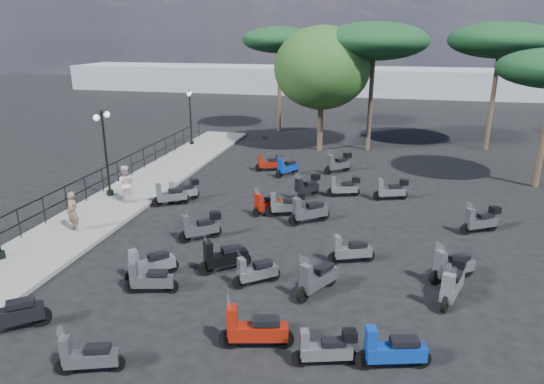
% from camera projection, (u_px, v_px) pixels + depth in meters
% --- Properties ---
extents(ground, '(120.00, 120.00, 0.00)m').
position_uv_depth(ground, '(244.00, 239.00, 17.75)').
color(ground, black).
rests_on(ground, ground).
extents(sidewalk, '(3.00, 30.00, 0.15)m').
position_uv_depth(sidewalk, '(124.00, 198.00, 21.88)').
color(sidewalk, slate).
rests_on(sidewalk, ground).
extents(railing, '(0.04, 26.04, 1.10)m').
position_uv_depth(railing, '(94.00, 180.00, 21.71)').
color(railing, black).
rests_on(railing, sidewalk).
extents(lamp_post_1, '(0.31, 1.14, 3.85)m').
position_uv_depth(lamp_post_1, '(105.00, 148.00, 21.37)').
color(lamp_post_1, black).
rests_on(lamp_post_1, sidewalk).
extents(lamp_post_2, '(0.48, 1.00, 3.53)m').
position_uv_depth(lamp_post_2, '(190.00, 114.00, 31.38)').
color(lamp_post_2, black).
rests_on(lamp_post_2, sidewalk).
extents(woman, '(0.64, 0.54, 1.51)m').
position_uv_depth(woman, '(73.00, 212.00, 17.91)').
color(woman, brown).
rests_on(woman, sidewalk).
extents(pedestrian_far, '(0.98, 0.88, 1.64)m').
position_uv_depth(pedestrian_far, '(125.00, 184.00, 20.94)').
color(pedestrian_far, beige).
rests_on(pedestrian_far, sidewalk).
extents(scooter_0, '(1.52, 1.20, 1.45)m').
position_uv_depth(scooter_0, '(9.00, 315.00, 12.14)').
color(scooter_0, black).
rests_on(scooter_0, ground).
extents(scooter_1, '(1.27, 1.29, 1.36)m').
position_uv_depth(scooter_1, '(150.00, 265.00, 14.80)').
color(scooter_1, black).
rests_on(scooter_1, ground).
extents(scooter_2, '(1.43, 1.01, 1.31)m').
position_uv_depth(scooter_2, '(170.00, 196.00, 21.04)').
color(scooter_2, black).
rests_on(scooter_2, ground).
extents(scooter_3, '(1.23, 1.20, 1.25)m').
position_uv_depth(scooter_3, '(183.00, 191.00, 21.55)').
color(scooter_3, black).
rests_on(scooter_3, ground).
extents(scooter_4, '(1.46, 0.78, 1.22)m').
position_uv_depth(scooter_4, '(269.00, 163.00, 26.23)').
color(scooter_4, black).
rests_on(scooter_4, ground).
extents(scooter_5, '(1.47, 0.70, 1.21)m').
position_uv_depth(scooter_5, '(88.00, 357.00, 10.69)').
color(scooter_5, black).
rests_on(scooter_5, ground).
extents(scooter_6, '(1.54, 0.61, 1.24)m').
position_uv_depth(scooter_6, '(150.00, 280.00, 13.97)').
color(scooter_6, black).
rests_on(scooter_6, ground).
extents(scooter_7, '(1.43, 1.19, 1.40)m').
position_uv_depth(scooter_7, '(224.00, 257.00, 15.24)').
color(scooter_7, black).
rests_on(scooter_7, ground).
extents(scooter_8, '(1.35, 1.17, 1.30)m').
position_uv_depth(scooter_8, '(201.00, 227.00, 17.55)').
color(scooter_8, black).
rests_on(scooter_8, ground).
extents(scooter_9, '(0.95, 1.33, 1.23)m').
position_uv_depth(scooter_9, '(266.00, 204.00, 20.12)').
color(scooter_9, black).
rests_on(scooter_9, ground).
extents(scooter_10, '(1.00, 1.43, 1.30)m').
position_uv_depth(scooter_10, '(287.00, 168.00, 25.37)').
color(scooter_10, black).
rests_on(scooter_10, ground).
extents(scooter_12, '(1.80, 0.71, 1.45)m').
position_uv_depth(scooter_12, '(254.00, 330.00, 11.51)').
color(scooter_12, black).
rests_on(scooter_12, ground).
extents(scooter_13, '(1.27, 1.04, 1.23)m').
position_uv_depth(scooter_13, '(256.00, 272.00, 14.43)').
color(scooter_13, black).
rests_on(scooter_13, ground).
extents(scooter_14, '(1.57, 0.81, 1.31)m').
position_uv_depth(scooter_14, '(286.00, 205.00, 19.82)').
color(scooter_14, black).
rests_on(scooter_14, ground).
extents(scooter_15, '(1.06, 1.44, 1.31)m').
position_uv_depth(scooter_15, '(307.00, 187.00, 22.04)').
color(scooter_15, black).
rests_on(scooter_15, ground).
extents(scooter_16, '(1.34, 1.32, 1.36)m').
position_uv_depth(scooter_16, '(338.00, 164.00, 25.89)').
color(scooter_16, black).
rests_on(scooter_16, ground).
extents(scooter_18, '(1.47, 0.65, 1.19)m').
position_uv_depth(scooter_18, '(326.00, 349.00, 10.92)').
color(scooter_18, black).
rests_on(scooter_18, ground).
extents(scooter_19, '(1.04, 1.60, 1.42)m').
position_uv_depth(scooter_19, '(317.00, 279.00, 13.90)').
color(scooter_19, black).
rests_on(scooter_19, ground).
extents(scooter_20, '(1.50, 0.77, 1.25)m').
position_uv_depth(scooter_20, '(351.00, 251.00, 15.80)').
color(scooter_20, black).
rests_on(scooter_20, ground).
extents(scooter_21, '(1.50, 1.21, 1.44)m').
position_uv_depth(scooter_21, '(308.00, 212.00, 19.04)').
color(scooter_21, black).
rests_on(scooter_21, ground).
extents(scooter_22, '(1.50, 0.67, 1.22)m').
position_uv_depth(scooter_22, '(344.00, 187.00, 22.16)').
color(scooter_22, black).
rests_on(scooter_22, ground).
extents(scooter_23, '(1.70, 0.72, 1.38)m').
position_uv_depth(scooter_23, '(392.00, 351.00, 10.81)').
color(scooter_23, black).
rests_on(scooter_23, ground).
extents(scooter_24, '(0.85, 1.69, 1.40)m').
position_uv_depth(scooter_24, '(452.00, 285.00, 13.52)').
color(scooter_24, black).
rests_on(scooter_24, ground).
extents(scooter_25, '(1.45, 1.15, 1.38)m').
position_uv_depth(scooter_25, '(452.00, 267.00, 14.65)').
color(scooter_25, black).
rests_on(scooter_25, ground).
extents(scooter_26, '(1.47, 0.99, 1.30)m').
position_uv_depth(scooter_26, '(481.00, 221.00, 18.18)').
color(scooter_26, black).
rests_on(scooter_26, ground).
extents(scooter_27, '(1.54, 0.73, 1.26)m').
position_uv_depth(scooter_27, '(391.00, 190.00, 21.70)').
color(scooter_27, black).
rests_on(scooter_27, ground).
extents(broadleaf_tree, '(5.88, 5.88, 7.62)m').
position_uv_depth(broadleaf_tree, '(322.00, 68.00, 29.41)').
color(broadleaf_tree, '#38281E').
rests_on(broadleaf_tree, ground).
extents(pine_0, '(6.48, 6.48, 7.82)m').
position_uv_depth(pine_0, '(374.00, 41.00, 28.89)').
color(pine_0, '#38281E').
rests_on(pine_0, ground).
extents(pine_1, '(6.24, 6.24, 7.83)m').
position_uv_depth(pine_1, '(501.00, 40.00, 29.08)').
color(pine_1, '#38281E').
rests_on(pine_1, ground).
extents(pine_2, '(5.42, 5.42, 7.60)m').
position_uv_depth(pine_2, '(280.00, 40.00, 34.88)').
color(pine_2, '#38281E').
rests_on(pine_2, ground).
extents(distant_hills, '(70.00, 8.00, 3.00)m').
position_uv_depth(distant_hills, '(346.00, 81.00, 58.89)').
color(distant_hills, gray).
rests_on(distant_hills, ground).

